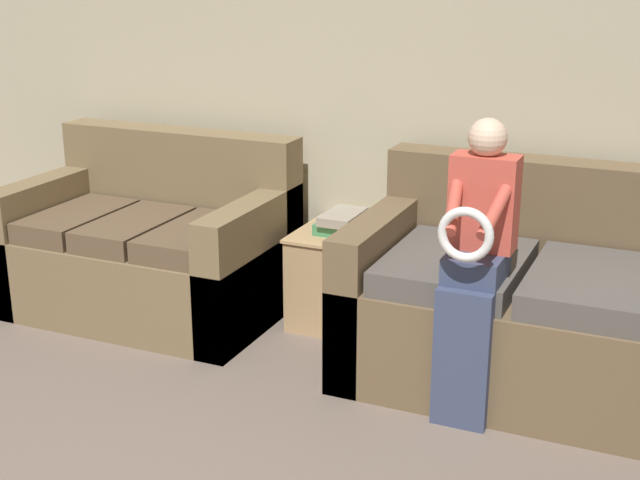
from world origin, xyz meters
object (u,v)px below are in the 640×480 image
Objects in this scene: child_left_seated at (475,258)px; side_shelf at (341,275)px; couch_main at (601,318)px; couch_side at (152,250)px; book_stack at (342,222)px.

child_left_seated reaches higher than side_shelf.
couch_main is 1.54× the size of couch_side.
couch_main is 0.72m from child_left_seated.
couch_main is 1.36m from side_shelf.
couch_side is at bearing -167.44° from book_stack.
couch_side is (-2.33, 0.02, -0.01)m from couch_main.
side_shelf is 0.29m from book_stack.
book_stack is at bearing -52.51° from side_shelf.
book_stack is (1.01, 0.23, 0.22)m from couch_side.
couch_side is 4.92× the size of book_stack.
child_left_seated reaches higher than couch_side.
couch_main is 4.16× the size of side_shelf.
child_left_seated is 4.30× the size of book_stack.
child_left_seated is at bearing -38.07° from side_shelf.
book_stack is at bearing 12.56° from couch_side.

